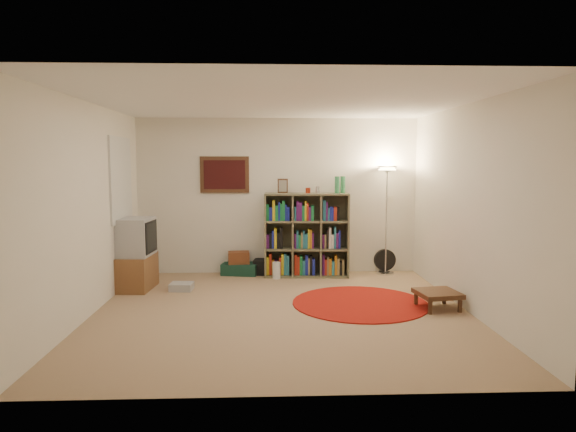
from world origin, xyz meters
The scene contains 12 objects.
room centered at (-0.05, 0.05, 1.26)m, with size 4.54×4.54×2.54m.
bookshelf centered at (0.43, 1.95, 0.64)m, with size 1.33×0.44×1.58m.
floor_lamp centered at (1.73, 2.03, 1.45)m, with size 0.39×0.39×1.74m.
floor_fan centered at (1.73, 2.07, 0.20)m, with size 0.35×0.20×0.40m.
tv_stand centered at (-2.05, 1.21, 0.49)m, with size 0.54×0.73×1.02m.
dvd_box centered at (-1.38, 1.10, 0.05)m, with size 0.33×0.28×0.10m.
suitcase centered at (-0.61, 2.11, 0.09)m, with size 0.62×0.46×0.18m.
wicker_basket centered at (-0.63, 2.08, 0.28)m, with size 0.35×0.27×0.19m.
duffel_bag centered at (-0.21, 2.11, 0.12)m, with size 0.38×0.34×0.24m.
paper_towel centered at (-0.03, 1.78, 0.13)m, with size 0.15×0.15×0.26m.
red_rug centered at (1.01, 0.32, 0.01)m, with size 1.73×1.73×0.02m.
side_table centered at (1.92, 0.05, 0.19)m, with size 0.55×0.55×0.22m.
Camera 1 is at (-0.17, -6.03, 1.80)m, focal length 32.00 mm.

